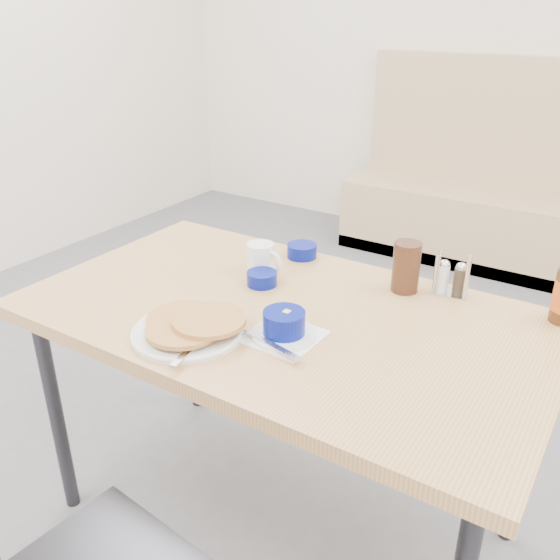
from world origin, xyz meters
The scene contains 10 objects.
wall_back centered at (0.00, 2.97, 1.40)m, with size 5.00×0.06×2.80m, color silver.
booth_bench centered at (0.00, 2.78, 0.35)m, with size 1.90×0.56×1.22m.
dining_table centered at (0.00, 0.25, 0.70)m, with size 1.40×0.80×0.76m.
pancake_plate centered at (-0.13, 0.02, 0.78)m, with size 0.28×0.28×0.05m.
coffee_mug centered at (-0.18, 0.42, 0.81)m, with size 0.12×0.08×0.09m.
grits_setting centered at (0.08, 0.13, 0.79)m, with size 0.19×0.18×0.07m.
creamer_bowl centered at (-0.14, 0.59, 0.78)m, with size 0.10×0.10×0.04m.
butter_bowl centered at (-0.14, 0.35, 0.78)m, with size 0.09×0.09×0.04m.
amber_tumbler centered at (0.23, 0.54, 0.83)m, with size 0.08×0.08×0.15m, color #3B2012.
condiment_caddy centered at (0.34, 0.59, 0.80)m, with size 0.11×0.07×0.12m.
Camera 1 is at (0.75, -0.93, 1.51)m, focal length 38.00 mm.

